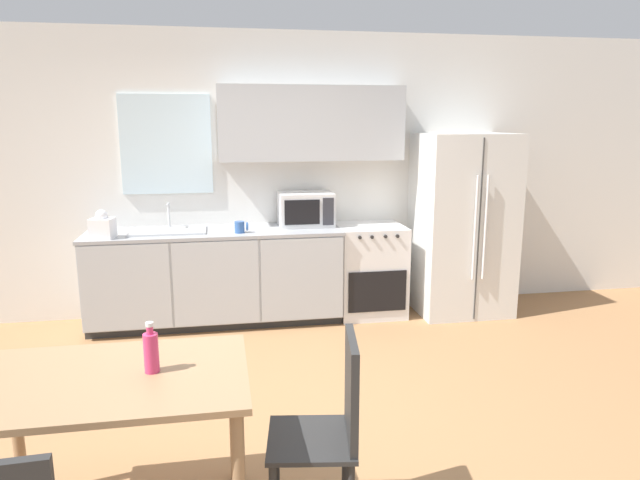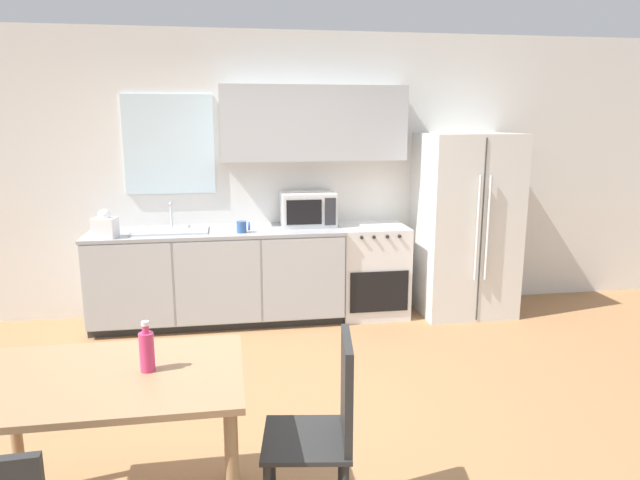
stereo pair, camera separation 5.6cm
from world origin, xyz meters
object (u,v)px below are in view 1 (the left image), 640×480
(dining_table, at_px, (113,400))
(dining_chair_side, at_px, (333,420))
(refrigerator, at_px, (462,224))
(microwave, at_px, (306,209))
(drink_bottle, at_px, (151,351))
(oven_range, at_px, (369,270))
(coffee_mug, at_px, (241,227))

(dining_table, distance_m, dining_chair_side, 0.98)
(refrigerator, xyz_separation_m, microwave, (-1.53, 0.15, 0.17))
(microwave, relative_size, drink_bottle, 2.21)
(oven_range, distance_m, drink_bottle, 3.31)
(dining_table, relative_size, dining_chair_side, 1.27)
(coffee_mug, xyz_separation_m, dining_chair_side, (0.30, -2.74, -0.40))
(microwave, bearing_deg, dining_chair_side, -96.36)
(oven_range, height_order, dining_chair_side, dining_chair_side)
(oven_range, distance_m, coffee_mug, 1.35)
(dining_table, height_order, drink_bottle, drink_bottle)
(oven_range, height_order, refrigerator, refrigerator)
(oven_range, bearing_deg, dining_chair_side, -108.06)
(dining_table, bearing_deg, oven_range, 55.62)
(microwave, height_order, dining_chair_side, microwave)
(oven_range, relative_size, refrigerator, 0.50)
(coffee_mug, relative_size, dining_chair_side, 0.13)
(dining_table, xyz_separation_m, dining_chair_side, (0.97, -0.11, -0.13))
(microwave, xyz_separation_m, drink_bottle, (-1.13, -2.87, -0.17))
(oven_range, xyz_separation_m, microwave, (-0.61, 0.09, 0.60))
(refrigerator, height_order, dining_table, refrigerator)
(microwave, bearing_deg, oven_range, -8.02)
(refrigerator, xyz_separation_m, coffee_mug, (-2.16, -0.10, 0.06))
(dining_chair_side, bearing_deg, oven_range, -9.46)
(oven_range, distance_m, refrigerator, 1.02)
(microwave, xyz_separation_m, dining_chair_side, (-0.33, -2.99, -0.51))
(dining_table, bearing_deg, refrigerator, 44.01)
(dining_chair_side, distance_m, drink_bottle, 0.87)
(oven_range, height_order, dining_table, oven_range)
(coffee_mug, bearing_deg, oven_range, 7.69)
(dining_chair_side, bearing_deg, dining_table, 92.25)
(oven_range, relative_size, drink_bottle, 3.81)
(dining_chair_side, bearing_deg, coffee_mug, 14.80)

